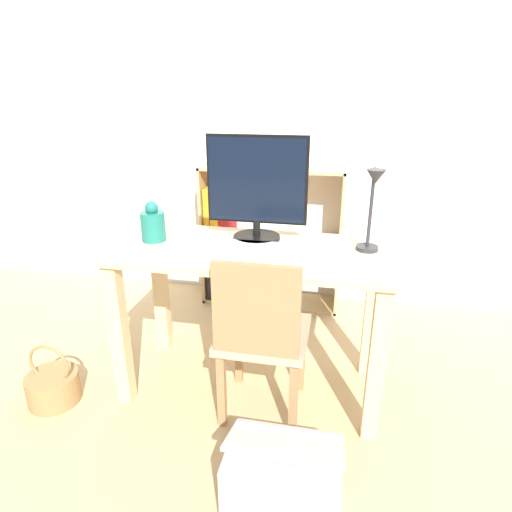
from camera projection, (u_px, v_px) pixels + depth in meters
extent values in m
plane|color=tan|center=(252.00, 384.00, 2.26)|extent=(10.00, 10.00, 0.00)
cube|color=silver|center=(288.00, 114.00, 2.83)|extent=(8.00, 0.05, 2.60)
cube|color=#D8BC8C|center=(252.00, 251.00, 1.99)|extent=(1.29, 0.59, 0.03)
cube|color=#D8BC8C|center=(120.00, 336.00, 2.02)|extent=(0.07, 0.07, 0.73)
cube|color=#D8BC8C|center=(376.00, 366.00, 1.79)|extent=(0.07, 0.07, 0.73)
cube|color=#D8BC8C|center=(161.00, 292.00, 2.46)|extent=(0.07, 0.07, 0.73)
cube|color=#D8BC8C|center=(371.00, 312.00, 2.23)|extent=(0.07, 0.07, 0.73)
cylinder|color=black|center=(257.00, 237.00, 2.11)|extent=(0.23, 0.23, 0.02)
cylinder|color=black|center=(257.00, 228.00, 2.09)|extent=(0.04, 0.04, 0.08)
cube|color=black|center=(257.00, 180.00, 2.01)|extent=(0.48, 0.02, 0.42)
cube|color=black|center=(257.00, 180.00, 2.01)|extent=(0.46, 0.03, 0.39)
cube|color=silver|center=(244.00, 245.00, 1.99)|extent=(0.39, 0.12, 0.02)
cylinder|color=#1E7266|center=(153.00, 227.00, 2.06)|extent=(0.12, 0.12, 0.14)
sphere|color=#1E7266|center=(151.00, 208.00, 2.03)|extent=(0.06, 0.06, 0.06)
cylinder|color=#2D2D33|center=(367.00, 248.00, 1.96)|extent=(0.10, 0.10, 0.02)
cylinder|color=#2D2D33|center=(371.00, 208.00, 1.89)|extent=(0.02, 0.02, 0.35)
cylinder|color=#2D2D33|center=(376.00, 170.00, 1.78)|extent=(0.01, 0.10, 0.01)
cone|color=#2D2D33|center=(376.00, 177.00, 1.74)|extent=(0.08, 0.08, 0.06)
cube|color=#9E937F|center=(264.00, 334.00, 1.96)|extent=(0.40, 0.40, 0.04)
cube|color=#9E754C|center=(256.00, 311.00, 1.71)|extent=(0.36, 0.03, 0.40)
cube|color=#9E754C|center=(222.00, 390.00, 1.92)|extent=(0.04, 0.04, 0.38)
cube|color=#9E754C|center=(293.00, 399.00, 1.86)|extent=(0.04, 0.04, 0.38)
cube|color=#9E754C|center=(239.00, 350.00, 2.22)|extent=(0.04, 0.04, 0.38)
cube|color=#9E754C|center=(301.00, 357.00, 2.15)|extent=(0.04, 0.04, 0.38)
cube|color=tan|center=(207.00, 234.00, 3.07)|extent=(0.02, 0.28, 0.98)
cube|color=tan|center=(340.00, 242.00, 2.89)|extent=(0.02, 0.28, 0.98)
cube|color=tan|center=(271.00, 300.00, 3.15)|extent=(0.96, 0.28, 0.02)
cube|color=tan|center=(272.00, 169.00, 2.80)|extent=(0.96, 0.28, 0.02)
cube|color=tan|center=(271.00, 238.00, 2.98)|extent=(0.92, 0.28, 0.02)
cube|color=black|center=(214.00, 275.00, 3.17)|extent=(0.05, 0.24, 0.30)
cube|color=beige|center=(222.00, 269.00, 3.14)|extent=(0.06, 0.24, 0.41)
cube|color=black|center=(231.00, 273.00, 3.14)|extent=(0.06, 0.24, 0.35)
cube|color=#2D7F38|center=(238.00, 273.00, 3.13)|extent=(0.04, 0.24, 0.36)
cube|color=orange|center=(211.00, 210.00, 3.00)|extent=(0.04, 0.24, 0.34)
cube|color=orange|center=(219.00, 215.00, 3.00)|extent=(0.06, 0.24, 0.27)
cube|color=red|center=(228.00, 212.00, 2.97)|extent=(0.07, 0.24, 0.33)
cylinder|color=#997547|center=(54.00, 388.00, 2.11)|extent=(0.25, 0.25, 0.15)
torus|color=#997547|center=(49.00, 364.00, 2.06)|extent=(0.22, 0.02, 0.22)
cube|color=#B2B2B7|center=(283.00, 481.00, 1.54)|extent=(0.41, 0.25, 0.25)
cube|color=#B2B2B7|center=(286.00, 442.00, 1.54)|extent=(0.42, 0.25, 0.10)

